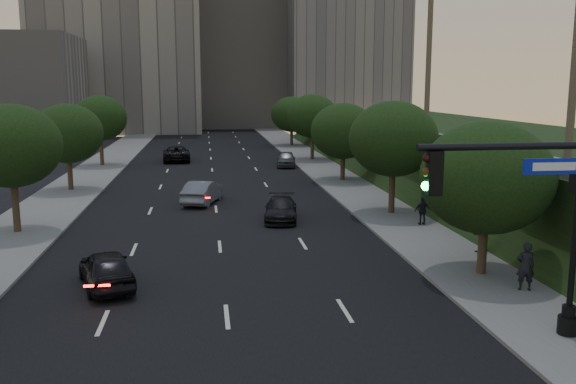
{
  "coord_description": "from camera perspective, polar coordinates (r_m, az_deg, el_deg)",
  "views": [
    {
      "loc": [
        -0.59,
        -14.28,
        7.58
      ],
      "look_at": [
        2.5,
        8.26,
        3.6
      ],
      "focal_mm": 38.0,
      "sensor_mm": 36.0,
      "label": 1
    }
  ],
  "objects": [
    {
      "name": "office_block_left",
      "position": [
        107.45,
        -15.41,
        14.08
      ],
      "size": [
        26.0,
        20.0,
        32.0
      ],
      "primitive_type": "cube",
      "color": "gray",
      "rests_on": "ground"
    },
    {
      "name": "sedan_near_left",
      "position": [
        24.31,
        -16.63,
        -6.88
      ],
      "size": [
        2.89,
        4.58,
        1.45
      ],
      "primitive_type": "imported",
      "rotation": [
        0.0,
        0.0,
        3.44
      ],
      "color": "black",
      "rests_on": "ground"
    },
    {
      "name": "pedestrian_c",
      "position": [
        33.69,
        12.49,
        -1.72
      ],
      "size": [
        0.91,
        0.4,
        1.54
      ],
      "primitive_type": "imported",
      "rotation": [
        0.0,
        0.0,
        3.17
      ],
      "color": "black",
      "rests_on": "sidewalk_right"
    },
    {
      "name": "office_block_right",
      "position": [
        113.47,
        4.93,
        15.16
      ],
      "size": [
        20.0,
        22.0,
        36.0
      ],
      "primitive_type": "cube",
      "color": "slate",
      "rests_on": "ground"
    },
    {
      "name": "tree_right_d",
      "position": [
        62.31,
        2.3,
        7.1
      ],
      "size": [
        5.2,
        5.2,
        6.74
      ],
      "color": "#38281C",
      "rests_on": "ground"
    },
    {
      "name": "embankment",
      "position": [
        48.26,
        20.21,
        2.68
      ],
      "size": [
        18.0,
        90.0,
        4.0
      ],
      "primitive_type": "cube",
      "color": "black",
      "rests_on": "ground"
    },
    {
      "name": "sedan_far_right",
      "position": [
        57.65,
        -0.17,
        3.1
      ],
      "size": [
        2.26,
        4.45,
        1.45
      ],
      "primitive_type": "imported",
      "rotation": [
        0.0,
        0.0,
        -0.13
      ],
      "color": "#4F5156",
      "rests_on": "ground"
    },
    {
      "name": "street_lamp",
      "position": [
        20.03,
        25.15,
        -5.33
      ],
      "size": [
        0.64,
        0.64,
        5.62
      ],
      "color": "black",
      "rests_on": "ground"
    },
    {
      "name": "sedan_far_left",
      "position": [
        62.79,
        -10.4,
        3.55
      ],
      "size": [
        2.92,
        5.81,
        1.58
      ],
      "primitive_type": "imported",
      "rotation": [
        0.0,
        0.0,
        3.2
      ],
      "color": "black",
      "rests_on": "ground"
    },
    {
      "name": "office_block_mid",
      "position": [
        116.59,
        -4.65,
        12.56
      ],
      "size": [
        22.0,
        18.0,
        26.0
      ],
      "primitive_type": "cube",
      "color": "gray",
      "rests_on": "ground"
    },
    {
      "name": "tree_left_d",
      "position": [
        60.14,
        -17.19,
        6.63
      ],
      "size": [
        5.0,
        5.0,
        6.71
      ],
      "color": "#38281C",
      "rests_on": "ground"
    },
    {
      "name": "parapet_wall",
      "position": [
        44.68,
        10.66,
        5.61
      ],
      "size": [
        0.35,
        90.0,
        0.7
      ],
      "primitive_type": "cube",
      "color": "slate",
      "rests_on": "embankment"
    },
    {
      "name": "pedestrian_b",
      "position": [
        28.9,
        17.54,
        -3.79
      ],
      "size": [
        0.91,
        0.78,
        1.62
      ],
      "primitive_type": "imported",
      "rotation": [
        0.0,
        0.0,
        3.38
      ],
      "color": "black",
      "rests_on": "sidewalk_right"
    },
    {
      "name": "sidewalk_left",
      "position": [
        45.94,
        -19.82,
        -0.07
      ],
      "size": [
        4.5,
        140.0,
        0.15
      ],
      "primitive_type": "cube",
      "color": "slate",
      "rests_on": "ground"
    },
    {
      "name": "road_surface",
      "position": [
        44.93,
        -6.93,
        0.15
      ],
      "size": [
        16.0,
        140.0,
        0.02
      ],
      "primitive_type": "cube",
      "color": "black",
      "rests_on": "ground"
    },
    {
      "name": "sedan_near_right",
      "position": [
        34.65,
        -0.67,
        -1.63
      ],
      "size": [
        2.41,
        4.63,
        1.28
      ],
      "primitive_type": "imported",
      "rotation": [
        0.0,
        0.0,
        -0.14
      ],
      "color": "black",
      "rests_on": "ground"
    },
    {
      "name": "tree_right_c",
      "position": [
        48.65,
        5.19,
        5.69
      ],
      "size": [
        5.2,
        5.2,
        6.24
      ],
      "color": "#38281C",
      "rests_on": "ground"
    },
    {
      "name": "tree_left_c",
      "position": [
        46.43,
        -19.92,
        5.17
      ],
      "size": [
        5.0,
        5.0,
        6.34
      ],
      "color": "#38281C",
      "rests_on": "ground"
    },
    {
      "name": "pedestrian_a",
      "position": [
        24.09,
        21.34,
        -6.49
      ],
      "size": [
        0.74,
        0.57,
        1.81
      ],
      "primitive_type": "imported",
      "rotation": [
        0.0,
        0.0,
        2.92
      ],
      "color": "black",
      "rests_on": "sidewalk_right"
    },
    {
      "name": "tree_right_b",
      "position": [
        36.1,
        9.83,
        4.91
      ],
      "size": [
        5.2,
        5.2,
        6.74
      ],
      "color": "#38281C",
      "rests_on": "ground"
    },
    {
      "name": "tree_right_e",
      "position": [
        77.13,
        0.34,
        7.28
      ],
      "size": [
        5.2,
        5.2,
        6.24
      ],
      "color": "#38281C",
      "rests_on": "ground"
    },
    {
      "name": "tree_left_b",
      "position": [
        33.84,
        -24.49,
        3.94
      ],
      "size": [
        5.0,
        5.0,
        6.71
      ],
      "color": "#38281C",
      "rests_on": "ground"
    },
    {
      "name": "sedan_mid_left",
      "position": [
        39.98,
        -7.96,
        -0.0
      ],
      "size": [
        2.87,
        4.85,
        1.51
      ],
      "primitive_type": "imported",
      "rotation": [
        0.0,
        0.0,
        2.84
      ],
      "color": "slate",
      "rests_on": "ground"
    },
    {
      "name": "office_block_filler",
      "position": [
        88.03,
        -24.87,
        8.64
      ],
      "size": [
        18.0,
        16.0,
        14.0
      ],
      "primitive_type": "cube",
      "color": "gray",
      "rests_on": "ground"
    },
    {
      "name": "sidewalk_right",
      "position": [
        46.2,
        5.89,
        0.52
      ],
      "size": [
        4.5,
        140.0,
        0.15
      ],
      "primitive_type": "cube",
      "color": "slate",
      "rests_on": "ground"
    },
    {
      "name": "tree_right_a",
      "position": [
        25.05,
        18.07,
        1.27
      ],
      "size": [
        5.2,
        5.2,
        6.24
      ],
      "color": "#38281C",
      "rests_on": "ground"
    }
  ]
}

